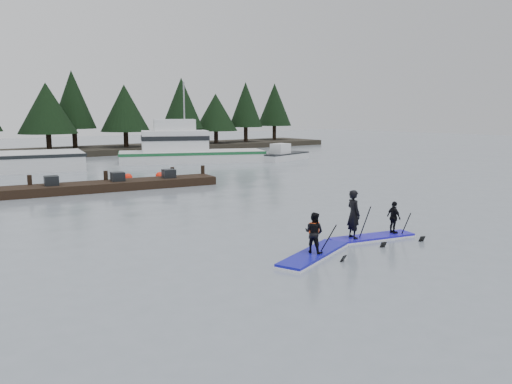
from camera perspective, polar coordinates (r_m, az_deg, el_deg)
ground at (r=16.38m, az=12.80°, el=-6.49°), size 160.00×160.00×0.00m
far_shore at (r=53.66m, az=-23.85°, el=4.07°), size 70.00×8.00×0.60m
treeline at (r=53.69m, az=-23.83°, el=3.75°), size 60.00×4.00×8.00m
fishing_boat_medium at (r=43.98m, az=-7.76°, el=4.10°), size 12.74×8.00×7.64m
skiff at (r=45.45m, az=3.39°, el=4.07°), size 5.66×3.00×0.63m
floating_dock at (r=29.00m, az=-18.37°, el=0.54°), size 14.39×4.00×0.48m
buoy_b at (r=33.14m, az=-14.40°, el=1.34°), size 0.55×0.55×0.55m
buoy_d at (r=33.71m, az=-10.95°, el=1.59°), size 0.52×0.52×0.52m
buoy_c at (r=46.77m, az=-0.91°, el=3.84°), size 0.52×0.52×0.52m
paddleboard_solo at (r=15.30m, az=6.62°, el=-5.79°), size 3.41×1.93×1.83m
paddleboard_duo at (r=17.60m, az=12.82°, el=-3.34°), size 3.21×1.61×2.28m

